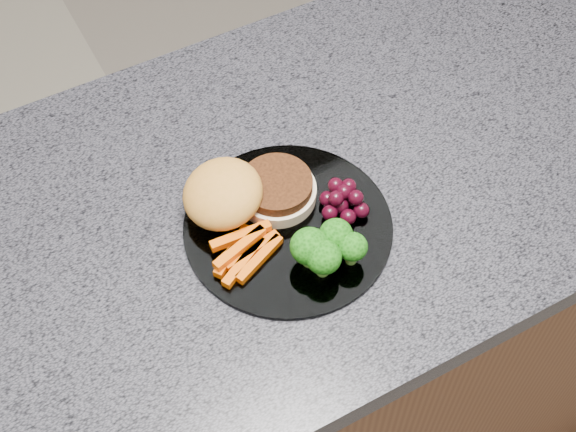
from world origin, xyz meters
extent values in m
plane|color=gray|center=(0.00, 0.00, 0.00)|extent=(4.00, 4.00, 0.00)
cube|color=brown|center=(0.00, 0.00, 0.43)|extent=(1.20, 0.60, 0.86)
cube|color=#44434C|center=(0.00, 0.00, 0.88)|extent=(1.20, 0.60, 0.04)
cylinder|color=white|center=(-0.08, -0.06, 0.90)|extent=(0.26, 0.26, 0.01)
cylinder|color=beige|center=(-0.07, -0.01, 0.92)|extent=(0.11, 0.11, 0.02)
cylinder|color=#45200D|center=(-0.07, -0.01, 0.93)|extent=(0.10, 0.10, 0.02)
ellipsoid|color=#B5722D|center=(-0.14, 0.00, 0.93)|extent=(0.11, 0.11, 0.06)
cube|color=#DE5503|center=(-0.14, -0.06, 0.91)|extent=(0.08, 0.04, 0.01)
cube|color=#DE5503|center=(-0.13, -0.07, 0.91)|extent=(0.08, 0.02, 0.01)
cube|color=#DE5503|center=(-0.15, -0.08, 0.91)|extent=(0.07, 0.05, 0.01)
cube|color=#DE5503|center=(-0.14, -0.05, 0.92)|extent=(0.08, 0.02, 0.01)
cube|color=#DE5503|center=(-0.15, -0.07, 0.92)|extent=(0.08, 0.03, 0.01)
cube|color=#DE5503|center=(-0.13, -0.09, 0.91)|extent=(0.08, 0.04, 0.01)
cube|color=#DE5503|center=(-0.15, -0.06, 0.91)|extent=(0.07, 0.05, 0.01)
cylinder|color=#5F9B38|center=(-0.08, -0.12, 0.92)|extent=(0.02, 0.02, 0.02)
ellipsoid|color=#0C3B08|center=(-0.08, -0.12, 0.94)|extent=(0.05, 0.05, 0.04)
cylinder|color=#5F9B38|center=(-0.04, -0.12, 0.92)|extent=(0.01, 0.01, 0.02)
ellipsoid|color=#0C3B08|center=(-0.04, -0.12, 0.94)|extent=(0.04, 0.04, 0.04)
cylinder|color=#5F9B38|center=(-0.07, -0.14, 0.92)|extent=(0.01, 0.01, 0.02)
ellipsoid|color=#0C3B08|center=(-0.07, -0.14, 0.94)|extent=(0.04, 0.04, 0.04)
cylinder|color=#5F9B38|center=(-0.03, -0.14, 0.92)|extent=(0.01, 0.01, 0.02)
ellipsoid|color=#0C3B08|center=(-0.03, -0.14, 0.94)|extent=(0.04, 0.04, 0.03)
sphere|color=black|center=(-0.01, -0.07, 0.92)|extent=(0.02, 0.02, 0.02)
sphere|color=black|center=(0.01, -0.07, 0.92)|extent=(0.02, 0.02, 0.02)
sphere|color=black|center=(0.01, -0.05, 0.92)|extent=(0.02, 0.02, 0.02)
sphere|color=black|center=(-0.02, -0.05, 0.92)|extent=(0.02, 0.02, 0.02)
sphere|color=black|center=(-0.02, -0.07, 0.92)|extent=(0.02, 0.02, 0.02)
sphere|color=black|center=(-0.01, -0.09, 0.92)|extent=(0.02, 0.02, 0.02)
sphere|color=black|center=(0.01, -0.09, 0.92)|extent=(0.02, 0.02, 0.02)
sphere|color=black|center=(0.00, -0.06, 0.93)|extent=(0.02, 0.02, 0.02)
sphere|color=black|center=(-0.01, -0.07, 0.93)|extent=(0.02, 0.02, 0.02)
sphere|color=black|center=(0.01, -0.08, 0.93)|extent=(0.02, 0.02, 0.02)
sphere|color=black|center=(0.00, -0.05, 0.93)|extent=(0.02, 0.02, 0.02)
sphere|color=black|center=(0.01, -0.06, 0.93)|extent=(0.02, 0.02, 0.02)
camera|label=1|loc=(-0.34, -0.55, 1.72)|focal=50.00mm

